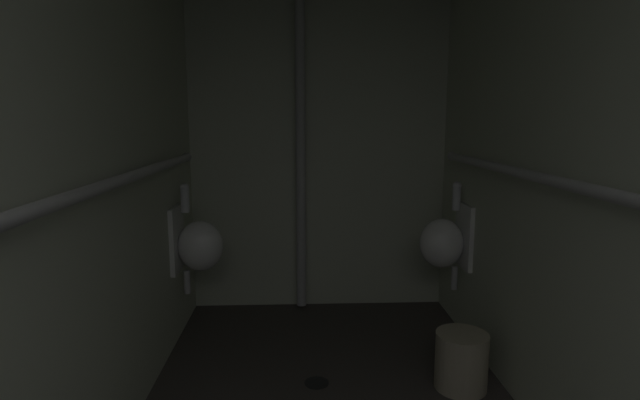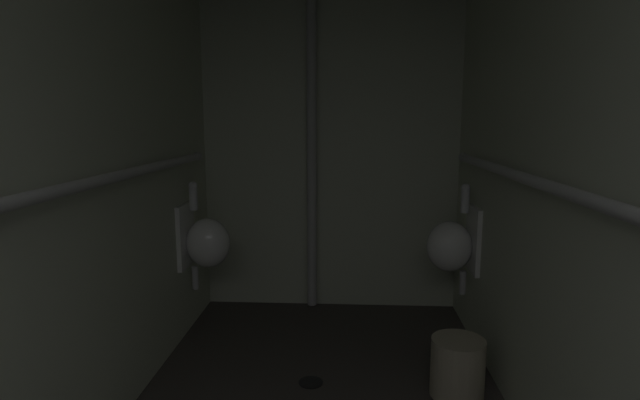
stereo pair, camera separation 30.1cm
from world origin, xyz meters
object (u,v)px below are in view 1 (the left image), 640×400
at_px(urinal_left_mid, 197,244).
at_px(urinal_right_mid, 445,241).
at_px(standpipe_back_wall, 301,153).
at_px(waste_bin, 461,361).
at_px(floor_drain, 317,382).

xyz_separation_m(urinal_left_mid, urinal_right_mid, (1.68, 0.00, 0.00)).
xyz_separation_m(standpipe_back_wall, waste_bin, (0.88, -1.23, -1.07)).
bearing_deg(standpipe_back_wall, urinal_left_mid, -144.11).
height_order(standpipe_back_wall, waste_bin, standpipe_back_wall).
bearing_deg(urinal_right_mid, standpipe_back_wall, 152.70).
xyz_separation_m(urinal_left_mid, waste_bin, (1.58, -0.73, -0.50)).
relative_size(floor_drain, waste_bin, 0.44).
bearing_deg(waste_bin, urinal_right_mid, 82.09).
height_order(urinal_left_mid, waste_bin, urinal_left_mid).
distance_m(urinal_right_mid, waste_bin, 0.89).
relative_size(urinal_left_mid, standpipe_back_wall, 0.31).
distance_m(urinal_left_mid, floor_drain, 1.20).
bearing_deg(floor_drain, urinal_left_mid, 140.19).
height_order(urinal_left_mid, urinal_right_mid, same).
distance_m(urinal_left_mid, standpipe_back_wall, 1.04).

